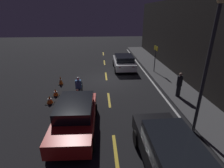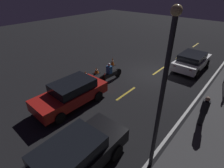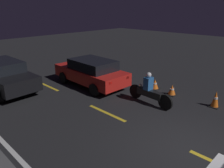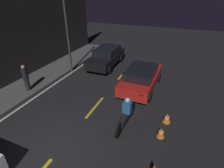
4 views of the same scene
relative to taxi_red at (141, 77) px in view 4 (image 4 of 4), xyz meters
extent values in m
plane|color=black|center=(-6.44, 1.74, -0.76)|extent=(56.00, 56.00, 0.00)
cube|color=gold|center=(-2.94, 1.74, -0.75)|extent=(2.00, 0.14, 0.01)
cube|color=gold|center=(1.56, 1.74, -0.75)|extent=(2.00, 0.14, 0.01)
cube|color=red|center=(0.06, 0.00, -0.14)|extent=(4.33, 1.88, 0.63)
cube|color=black|center=(-0.16, 0.00, 0.42)|extent=(2.40, 1.65, 0.50)
cube|color=red|center=(-2.04, 0.63, 0.02)|extent=(0.07, 0.20, 0.10)
cube|color=red|center=(-2.07, -0.51, 0.02)|extent=(0.07, 0.20, 0.10)
cylinder|color=black|center=(1.41, 0.82, -0.45)|extent=(0.61, 0.20, 0.61)
cylinder|color=black|center=(1.36, -0.90, -0.45)|extent=(0.61, 0.20, 0.61)
cylinder|color=black|center=(-1.24, 0.90, -0.45)|extent=(0.61, 0.20, 0.61)
cylinder|color=black|center=(-1.29, -0.83, -0.45)|extent=(0.61, 0.20, 0.61)
cube|color=black|center=(2.56, 3.50, -0.10)|extent=(4.34, 1.79, 0.66)
cube|color=black|center=(2.77, 3.50, 0.48)|extent=(2.40, 1.59, 0.50)
cube|color=red|center=(4.69, 2.98, 0.07)|extent=(0.06, 0.20, 0.10)
cube|color=red|center=(4.67, 4.10, 0.07)|extent=(0.06, 0.20, 0.10)
cylinder|color=black|center=(1.24, 2.64, -0.42)|extent=(0.67, 0.19, 0.67)
cylinder|color=black|center=(1.21, 4.31, -0.42)|extent=(0.67, 0.19, 0.67)
cylinder|color=black|center=(3.91, 2.69, -0.42)|extent=(0.67, 0.19, 0.67)
cylinder|color=black|center=(3.88, 4.36, -0.42)|extent=(0.67, 0.19, 0.67)
cylinder|color=black|center=(-2.80, -0.26, -0.43)|extent=(0.66, 0.12, 0.66)
cylinder|color=black|center=(-4.44, -0.15, -0.43)|extent=(0.67, 0.14, 0.66)
cube|color=black|center=(-3.62, -0.20, -0.28)|extent=(1.27, 0.32, 0.30)
sphere|color=#F2EABF|center=(-3.09, -0.24, -0.05)|extent=(0.14, 0.14, 0.14)
cube|color=#265999|center=(-3.52, -0.21, 0.15)|extent=(0.30, 0.38, 0.55)
sphere|color=silver|center=(-3.52, -0.21, 0.53)|extent=(0.22, 0.22, 0.22)
cube|color=black|center=(-3.81, -1.81, -0.74)|extent=(0.46, 0.46, 0.03)
cone|color=orange|center=(-3.81, -1.81, -0.49)|extent=(0.36, 0.36, 0.47)
cylinder|color=white|center=(-3.81, -1.81, -0.47)|extent=(0.20, 0.20, 0.06)
cube|color=black|center=(-2.75, -1.92, -0.74)|extent=(0.51, 0.51, 0.03)
cone|color=orange|center=(-2.75, -1.92, -0.49)|extent=(0.39, 0.39, 0.48)
cylinder|color=white|center=(-2.75, -1.92, -0.47)|extent=(0.21, 0.21, 0.06)
cylinder|color=black|center=(-2.97, 6.27, -0.29)|extent=(0.28, 0.28, 0.74)
cylinder|color=black|center=(-2.97, 6.27, 0.41)|extent=(0.34, 0.34, 0.66)
sphere|color=tan|center=(-2.97, 6.27, 0.85)|extent=(0.21, 0.21, 0.21)
cylinder|color=#333338|center=(0.56, 5.50, 1.99)|extent=(0.14, 0.14, 5.50)
camera|label=1|loc=(7.03, 1.19, 4.46)|focal=28.00mm
camera|label=2|loc=(4.84, 7.19, 5.40)|focal=28.00mm
camera|label=3|loc=(-8.54, 7.21, 3.25)|focal=35.00mm
camera|label=4|loc=(-9.62, -1.97, 4.72)|focal=28.00mm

